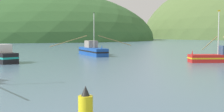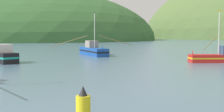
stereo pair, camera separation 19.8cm
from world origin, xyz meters
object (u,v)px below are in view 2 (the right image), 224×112
Objects in this scene: fishing_boat_red at (221,57)px; fishing_boat_black at (0,56)px; fishing_boat_blue at (93,50)px; channel_buoy at (83,104)px.

fishing_boat_red reaches higher than fishing_boat_black.
fishing_boat_blue is at bearing -84.25° from fishing_boat_black.
fishing_boat_black is at bearing -64.36° from fishing_boat_blue.
fishing_boat_blue is 18.45m from fishing_boat_black.
fishing_boat_blue reaches higher than channel_buoy.
fishing_boat_black is at bearing -3.03° from fishing_boat_red.
channel_buoy is at bearing 55.86° from fishing_boat_red.
fishing_boat_blue is 1.60× the size of fishing_boat_black.
fishing_boat_black is 5.19× the size of channel_buoy.
fishing_boat_red is 1.67× the size of fishing_boat_black.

